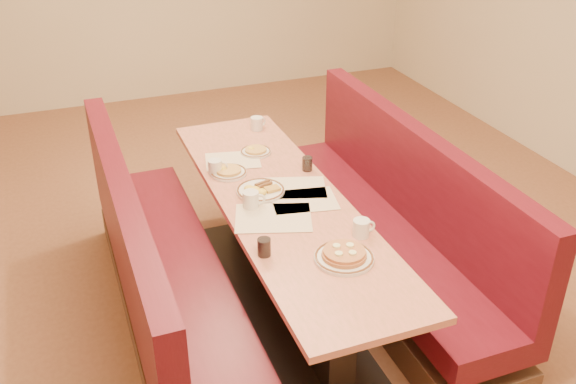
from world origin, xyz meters
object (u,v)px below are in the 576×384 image
object	(u,v)px
eggs_plate	(260,190)
soda_tumbler_mid	(307,164)
booth_left	(162,281)
soda_tumbler_near	(264,247)
pancake_plate	(344,256)
coffee_mug_c	(257,123)
coffee_mug_a	(362,228)
coffee_mug_b	(251,199)
booth_right	(389,232)
diner_table	(282,253)
coffee_mug_d	(216,167)

from	to	relation	value
eggs_plate	soda_tumbler_mid	world-z (taller)	soda_tumbler_mid
booth_left	soda_tumbler_near	xyz separation A→B (m)	(0.45, -0.50, 0.44)
pancake_plate	soda_tumbler_mid	size ratio (longest dim) A/B	3.35
coffee_mug_c	soda_tumbler_mid	size ratio (longest dim) A/B	1.36
eggs_plate	soda_tumbler_near	distance (m)	0.65
pancake_plate	soda_tumbler_mid	bearing A→B (deg)	78.10
coffee_mug_a	soda_tumbler_mid	world-z (taller)	coffee_mug_a
booth_left	eggs_plate	bearing A→B (deg)	10.92
coffee_mug_a	coffee_mug_c	bearing A→B (deg)	94.56
coffee_mug_b	soda_tumbler_near	distance (m)	0.48
soda_tumbler_near	booth_right	bearing A→B (deg)	26.10
soda_tumbler_mid	coffee_mug_b	bearing A→B (deg)	-145.99
diner_table	coffee_mug_b	distance (m)	0.47
booth_right	coffee_mug_b	world-z (taller)	booth_right
coffee_mug_d	coffee_mug_c	bearing A→B (deg)	62.12
eggs_plate	soda_tumbler_near	world-z (taller)	soda_tumbler_near
soda_tumbler_mid	pancake_plate	bearing A→B (deg)	-101.90
booth_right	soda_tumbler_near	size ratio (longest dim) A/B	26.69
eggs_plate	soda_tumbler_mid	distance (m)	0.41
eggs_plate	coffee_mug_b	distance (m)	0.18
diner_table	pancake_plate	size ratio (longest dim) A/B	8.40
coffee_mug_a	coffee_mug_c	xyz separation A→B (m)	(-0.06, 1.53, -0.00)
coffee_mug_c	coffee_mug_a	bearing A→B (deg)	-106.16
booth_left	eggs_plate	world-z (taller)	booth_left
booth_left	coffee_mug_a	distance (m)	1.19
eggs_plate	coffee_mug_b	world-z (taller)	coffee_mug_b
booth_left	booth_right	size ratio (longest dim) A/B	1.00
coffee_mug_d	diner_table	bearing A→B (deg)	-48.17
eggs_plate	coffee_mug_b	size ratio (longest dim) A/B	2.22
booth_right	coffee_mug_c	bearing A→B (deg)	117.84
booth_right	coffee_mug_d	xyz separation A→B (m)	(-1.00, 0.45, 0.44)
coffee_mug_b	coffee_mug_c	world-z (taller)	coffee_mug_b
booth_left	coffee_mug_d	world-z (taller)	booth_left
diner_table	coffee_mug_d	world-z (taller)	coffee_mug_d
diner_table	coffee_mug_d	xyz separation A→B (m)	(-0.27, 0.45, 0.42)
coffee_mug_b	coffee_mug_c	xyz separation A→B (m)	(0.38, 1.04, -0.00)
coffee_mug_b	soda_tumbler_mid	bearing A→B (deg)	50.12
soda_tumbler_mid	coffee_mug_a	bearing A→B (deg)	-91.79
diner_table	coffee_mug_c	xyz separation A→B (m)	(0.19, 1.02, 0.42)
booth_right	coffee_mug_c	size ratio (longest dim) A/B	20.60
eggs_plate	soda_tumbler_mid	size ratio (longest dim) A/B	3.21
diner_table	pancake_plate	xyz separation A→B (m)	(0.07, -0.68, 0.40)
diner_table	pancake_plate	world-z (taller)	pancake_plate
coffee_mug_c	coffee_mug_d	world-z (taller)	same
soda_tumbler_near	soda_tumbler_mid	world-z (taller)	soda_tumbler_near
booth_right	soda_tumbler_near	bearing A→B (deg)	-153.90
coffee_mug_b	coffee_mug_c	distance (m)	1.11
pancake_plate	coffee_mug_b	world-z (taller)	coffee_mug_b
booth_right	soda_tumbler_mid	world-z (taller)	booth_right
soda_tumbler_near	soda_tumbler_mid	xyz separation A→B (m)	(0.56, 0.79, -0.00)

